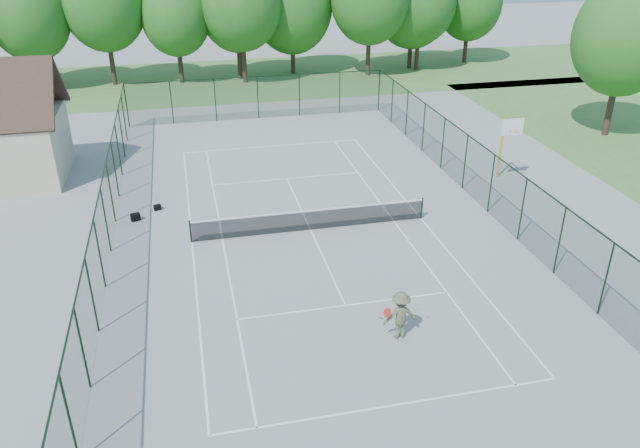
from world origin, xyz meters
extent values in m
plane|color=gray|center=(0.00, 0.00, 0.00)|extent=(140.00, 140.00, 0.00)
cube|color=#55873F|center=(0.00, 30.00, 0.01)|extent=(80.00, 16.00, 0.01)
cube|color=white|center=(0.00, 11.88, 0.00)|extent=(10.97, 0.08, 0.01)
cube|color=white|center=(0.00, -11.88, 0.00)|extent=(10.97, 0.08, 0.01)
cube|color=white|center=(0.00, 6.40, 0.00)|extent=(8.23, 0.08, 0.01)
cube|color=white|center=(0.00, -6.40, 0.00)|extent=(8.23, 0.08, 0.01)
cube|color=white|center=(5.49, 0.00, 0.00)|extent=(0.08, 23.77, 0.01)
cube|color=white|center=(-5.49, 0.00, 0.00)|extent=(0.08, 23.77, 0.01)
cube|color=white|center=(4.12, 0.00, 0.00)|extent=(0.08, 23.77, 0.01)
cube|color=white|center=(-4.12, 0.00, 0.00)|extent=(0.08, 23.77, 0.01)
cube|color=white|center=(0.00, 0.00, 0.00)|extent=(0.08, 12.80, 0.01)
cylinder|color=black|center=(-5.50, 0.00, 0.55)|extent=(0.08, 0.08, 1.10)
cylinder|color=black|center=(5.50, 0.00, 0.55)|extent=(0.08, 0.08, 1.10)
cube|color=black|center=(0.00, 0.00, 0.50)|extent=(11.00, 0.02, 0.96)
cube|color=white|center=(0.00, 0.00, 1.00)|extent=(11.00, 0.05, 0.07)
cube|color=#193422|center=(0.00, 18.00, 1.50)|extent=(18.00, 0.02, 3.00)
cube|color=#193422|center=(9.00, 0.00, 1.50)|extent=(0.02, 36.00, 3.00)
cube|color=#193422|center=(-9.00, 0.00, 1.50)|extent=(0.02, 36.00, 3.00)
cube|color=black|center=(0.00, 18.00, 3.00)|extent=(18.00, 0.05, 0.05)
cube|color=black|center=(9.00, 0.00, 3.00)|extent=(0.05, 36.00, 0.05)
cube|color=black|center=(-9.00, 0.00, 3.00)|extent=(0.05, 36.00, 0.05)
cylinder|color=#3A281F|center=(-16.50, 30.00, 2.10)|extent=(0.40, 0.40, 4.20)
ellipsoid|color=#2C7223|center=(-16.50, 30.00, 6.00)|extent=(6.40, 6.40, 7.40)
cylinder|color=#3A281F|center=(0.00, 30.00, 2.10)|extent=(0.40, 0.40, 4.20)
ellipsoid|color=#2C7223|center=(0.00, 30.00, 6.00)|extent=(6.40, 6.40, 7.40)
cylinder|color=#3A281F|center=(16.50, 30.00, 2.10)|extent=(0.40, 0.40, 4.20)
ellipsoid|color=#2C7223|center=(16.50, 30.00, 6.00)|extent=(6.40, 6.40, 7.40)
cylinder|color=gold|center=(11.58, 4.06, 1.75)|extent=(0.12, 0.12, 3.50)
cube|color=gold|center=(11.58, 3.61, 3.35)|extent=(0.08, 0.90, 0.08)
cube|color=white|center=(11.58, 3.16, 3.20)|extent=(1.20, 0.05, 0.90)
torus|color=#ED5720|center=(11.58, 2.93, 3.05)|extent=(0.48, 0.48, 0.02)
cylinder|color=#3A281F|center=(22.03, 9.23, 2.24)|extent=(0.43, 0.43, 4.47)
ellipsoid|color=#2C7223|center=(22.03, 9.23, 6.39)|extent=(6.39, 6.39, 7.45)
cube|color=black|center=(-8.04, 2.86, 0.18)|extent=(0.50, 0.39, 0.35)
cube|color=black|center=(-7.02, 3.84, 0.14)|extent=(0.40, 0.32, 0.27)
imported|color=#575B41|center=(1.34, -8.66, 0.90)|extent=(1.18, 0.70, 1.80)
sphere|color=yellow|center=(2.31, -8.26, 0.82)|extent=(0.07, 0.07, 0.07)
camera|label=1|loc=(-5.30, -25.41, 13.43)|focal=35.00mm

